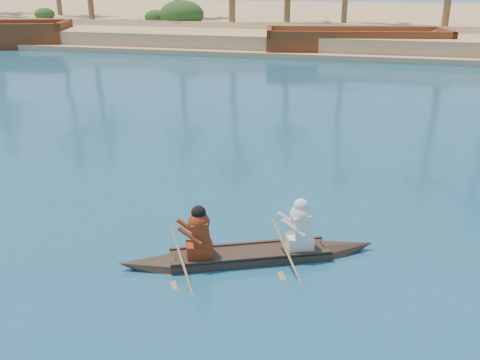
% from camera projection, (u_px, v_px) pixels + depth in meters
% --- Properties ---
extents(sandy_embankment, '(150.00, 51.00, 1.50)m').
position_uv_depth(sandy_embankment, '(420.00, 23.00, 54.95)').
color(sandy_embankment, tan).
rests_on(sandy_embankment, ground).
extents(shrub_cluster, '(100.00, 6.00, 2.40)m').
position_uv_depth(shrub_cluster, '(434.00, 30.00, 40.77)').
color(shrub_cluster, '#1C3E16').
rests_on(shrub_cluster, ground).
extents(canoe, '(4.92, 2.62, 1.40)m').
position_uv_depth(canoe, '(250.00, 247.00, 10.36)').
color(canoe, '#35251D').
rests_on(canoe, ground).
extents(barge_mid, '(12.81, 6.26, 2.05)m').
position_uv_depth(barge_mid, '(356.00, 44.00, 36.76)').
color(barge_mid, brown).
rests_on(barge_mid, ground).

